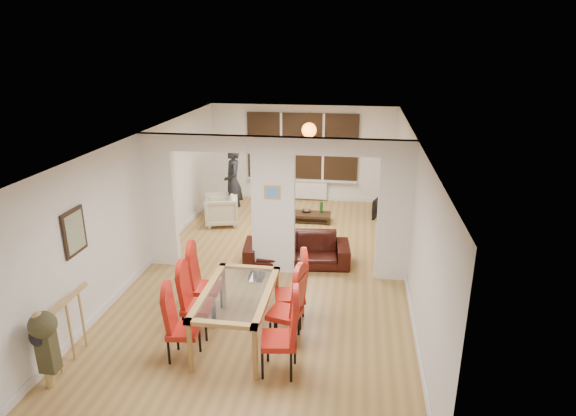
% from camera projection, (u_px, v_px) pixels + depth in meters
% --- Properties ---
extents(floor, '(5.00, 9.00, 0.01)m').
position_uv_depth(floor, '(274.00, 270.00, 9.31)').
color(floor, '#A27A41').
rests_on(floor, ground).
extents(room_walls, '(5.00, 9.00, 2.60)m').
position_uv_depth(room_walls, '(273.00, 206.00, 8.89)').
color(room_walls, silver).
rests_on(room_walls, floor).
extents(divider_wall, '(5.00, 0.18, 2.60)m').
position_uv_depth(divider_wall, '(273.00, 206.00, 8.89)').
color(divider_wall, white).
rests_on(divider_wall, floor).
extents(bay_window_blinds, '(3.00, 0.08, 1.80)m').
position_uv_depth(bay_window_blinds, '(302.00, 147.00, 12.97)').
color(bay_window_blinds, black).
rests_on(bay_window_blinds, room_walls).
extents(radiator, '(1.40, 0.08, 0.50)m').
position_uv_depth(radiator, '(302.00, 189.00, 13.33)').
color(radiator, white).
rests_on(radiator, floor).
extents(pendant_light, '(0.36, 0.36, 0.36)m').
position_uv_depth(pendant_light, '(309.00, 130.00, 11.65)').
color(pendant_light, orange).
rests_on(pendant_light, room_walls).
extents(stair_newel, '(0.40, 1.20, 1.10)m').
position_uv_depth(stair_newel, '(67.00, 327.00, 6.46)').
color(stair_newel, tan).
rests_on(stair_newel, floor).
extents(wall_poster, '(0.04, 0.52, 0.67)m').
position_uv_depth(wall_poster, '(74.00, 232.00, 6.89)').
color(wall_poster, gray).
rests_on(wall_poster, room_walls).
extents(pillar_photo, '(0.30, 0.03, 0.25)m').
position_uv_depth(pillar_photo, '(272.00, 192.00, 8.70)').
color(pillar_photo, '#4C8CD8').
rests_on(pillar_photo, divider_wall).
extents(dining_table, '(0.97, 1.73, 0.81)m').
position_uv_depth(dining_table, '(238.00, 316.00, 7.00)').
color(dining_table, olive).
rests_on(dining_table, floor).
extents(dining_chair_la, '(0.46, 0.46, 1.02)m').
position_uv_depth(dining_chair_la, '(183.00, 326.00, 6.56)').
color(dining_chair_la, '#A61A11').
rests_on(dining_chair_la, floor).
extents(dining_chair_lb, '(0.44, 0.44, 1.05)m').
position_uv_depth(dining_chair_lb, '(197.00, 303.00, 7.11)').
color(dining_chair_lb, '#A61A11').
rests_on(dining_chair_lb, floor).
extents(dining_chair_lc, '(0.47, 0.47, 1.10)m').
position_uv_depth(dining_chair_lc, '(206.00, 283.00, 7.63)').
color(dining_chair_lc, '#A61A11').
rests_on(dining_chair_lc, floor).
extents(dining_chair_ra, '(0.52, 0.52, 1.14)m').
position_uv_depth(dining_chair_ra, '(279.00, 334.00, 6.27)').
color(dining_chair_ra, '#A61A11').
rests_on(dining_chair_ra, floor).
extents(dining_chair_rb, '(0.53, 0.53, 1.11)m').
position_uv_depth(dining_chair_rb, '(285.00, 308.00, 6.92)').
color(dining_chair_rb, '#A61A11').
rests_on(dining_chair_rb, floor).
extents(dining_chair_rc, '(0.54, 0.54, 1.12)m').
position_uv_depth(dining_chair_rc, '(290.00, 291.00, 7.39)').
color(dining_chair_rc, '#A61A11').
rests_on(dining_chair_rc, floor).
extents(sofa, '(2.14, 1.02, 0.60)m').
position_uv_depth(sofa, '(297.00, 249.00, 9.49)').
color(sofa, black).
rests_on(sofa, floor).
extents(armchair, '(0.94, 0.96, 0.71)m').
position_uv_depth(armchair, '(221.00, 210.00, 11.54)').
color(armchair, beige).
rests_on(armchair, floor).
extents(person, '(0.78, 0.65, 1.83)m').
position_uv_depth(person, '(233.00, 183.00, 11.75)').
color(person, black).
rests_on(person, floor).
extents(television, '(0.86, 0.40, 0.50)m').
position_uv_depth(television, '(375.00, 205.00, 12.20)').
color(television, black).
rests_on(television, floor).
extents(coffee_table, '(0.98, 0.57, 0.21)m').
position_uv_depth(coffee_table, '(311.00, 217.00, 11.76)').
color(coffee_table, black).
rests_on(coffee_table, floor).
extents(bottle, '(0.08, 0.08, 0.31)m').
position_uv_depth(bottle, '(321.00, 207.00, 11.70)').
color(bottle, '#143F19').
rests_on(bottle, coffee_table).
extents(bowl, '(0.22, 0.22, 0.05)m').
position_uv_depth(bowl, '(306.00, 211.00, 11.82)').
color(bowl, black).
rests_on(bowl, coffee_table).
extents(shoes, '(0.26, 0.28, 0.11)m').
position_uv_depth(shoes, '(257.00, 277.00, 8.92)').
color(shoes, black).
rests_on(shoes, floor).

